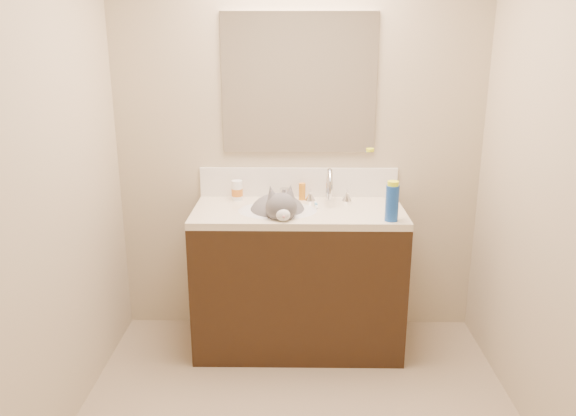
{
  "coord_description": "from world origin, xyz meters",
  "views": [
    {
      "loc": [
        -0.02,
        -2.09,
        1.78
      ],
      "look_at": [
        -0.06,
        0.92,
        0.88
      ],
      "focal_mm": 35.0,
      "sensor_mm": 36.0,
      "label": 1
    }
  ],
  "objects_px": {
    "silver_jar": "(285,194)",
    "cat": "(279,214)",
    "vanity_cabinet": "(298,281)",
    "spray_can": "(392,203)",
    "basin": "(278,222)",
    "faucet": "(329,188)",
    "amber_bottle": "(302,191)",
    "pill_bottle": "(237,190)"
  },
  "relations": [
    {
      "from": "cat",
      "to": "basin",
      "type": "bearing_deg",
      "value": 139.69
    },
    {
      "from": "cat",
      "to": "amber_bottle",
      "type": "distance_m",
      "value": 0.27
    },
    {
      "from": "faucet",
      "to": "amber_bottle",
      "type": "bearing_deg",
      "value": 160.33
    },
    {
      "from": "faucet",
      "to": "pill_bottle",
      "type": "height_order",
      "value": "faucet"
    },
    {
      "from": "faucet",
      "to": "spray_can",
      "type": "bearing_deg",
      "value": -47.88
    },
    {
      "from": "silver_jar",
      "to": "cat",
      "type": "bearing_deg",
      "value": -97.04
    },
    {
      "from": "cat",
      "to": "silver_jar",
      "type": "xyz_separation_m",
      "value": [
        0.03,
        0.24,
        0.05
      ]
    },
    {
      "from": "vanity_cabinet",
      "to": "faucet",
      "type": "bearing_deg",
      "value": 37.29
    },
    {
      "from": "faucet",
      "to": "silver_jar",
      "type": "height_order",
      "value": "faucet"
    },
    {
      "from": "basin",
      "to": "silver_jar",
      "type": "distance_m",
      "value": 0.26
    },
    {
      "from": "silver_jar",
      "to": "spray_can",
      "type": "bearing_deg",
      "value": -35.46
    },
    {
      "from": "faucet",
      "to": "cat",
      "type": "distance_m",
      "value": 0.36
    },
    {
      "from": "faucet",
      "to": "pill_bottle",
      "type": "relative_size",
      "value": 2.36
    },
    {
      "from": "basin",
      "to": "vanity_cabinet",
      "type": "bearing_deg",
      "value": 14.04
    },
    {
      "from": "basin",
      "to": "amber_bottle",
      "type": "bearing_deg",
      "value": 57.65
    },
    {
      "from": "vanity_cabinet",
      "to": "pill_bottle",
      "type": "relative_size",
      "value": 10.09
    },
    {
      "from": "silver_jar",
      "to": "spray_can",
      "type": "relative_size",
      "value": 0.35
    },
    {
      "from": "basin",
      "to": "faucet",
      "type": "bearing_deg",
      "value": 29.12
    },
    {
      "from": "pill_bottle",
      "to": "amber_bottle",
      "type": "relative_size",
      "value": 1.17
    },
    {
      "from": "pill_bottle",
      "to": "silver_jar",
      "type": "bearing_deg",
      "value": 3.79
    },
    {
      "from": "spray_can",
      "to": "amber_bottle",
      "type": "bearing_deg",
      "value": 139.5
    },
    {
      "from": "faucet",
      "to": "spray_can",
      "type": "relative_size",
      "value": 1.45
    },
    {
      "from": "silver_jar",
      "to": "amber_bottle",
      "type": "xyz_separation_m",
      "value": [
        0.11,
        -0.01,
        0.02
      ]
    },
    {
      "from": "amber_bottle",
      "to": "pill_bottle",
      "type": "bearing_deg",
      "value": -178.54
    },
    {
      "from": "silver_jar",
      "to": "vanity_cabinet",
      "type": "bearing_deg",
      "value": -67.37
    },
    {
      "from": "basin",
      "to": "silver_jar",
      "type": "bearing_deg",
      "value": 81.3
    },
    {
      "from": "cat",
      "to": "spray_can",
      "type": "bearing_deg",
      "value": -25.29
    },
    {
      "from": "vanity_cabinet",
      "to": "cat",
      "type": "distance_m",
      "value": 0.45
    },
    {
      "from": "vanity_cabinet",
      "to": "spray_can",
      "type": "height_order",
      "value": "spray_can"
    },
    {
      "from": "vanity_cabinet",
      "to": "amber_bottle",
      "type": "distance_m",
      "value": 0.54
    },
    {
      "from": "faucet",
      "to": "silver_jar",
      "type": "relative_size",
      "value": 4.17
    },
    {
      "from": "faucet",
      "to": "cat",
      "type": "xyz_separation_m",
      "value": [
        -0.29,
        -0.17,
        -0.1
      ]
    },
    {
      "from": "vanity_cabinet",
      "to": "spray_can",
      "type": "relative_size",
      "value": 6.23
    },
    {
      "from": "vanity_cabinet",
      "to": "basin",
      "type": "relative_size",
      "value": 2.67
    },
    {
      "from": "amber_bottle",
      "to": "cat",
      "type": "bearing_deg",
      "value": -120.74
    },
    {
      "from": "basin",
      "to": "spray_can",
      "type": "xyz_separation_m",
      "value": [
        0.61,
        -0.18,
        0.17
      ]
    },
    {
      "from": "amber_bottle",
      "to": "spray_can",
      "type": "xyz_separation_m",
      "value": [
        0.47,
        -0.4,
        0.05
      ]
    },
    {
      "from": "basin",
      "to": "faucet",
      "type": "relative_size",
      "value": 1.61
    },
    {
      "from": "basin",
      "to": "cat",
      "type": "relative_size",
      "value": 0.94
    },
    {
      "from": "silver_jar",
      "to": "basin",
      "type": "bearing_deg",
      "value": -98.7
    },
    {
      "from": "faucet",
      "to": "amber_bottle",
      "type": "height_order",
      "value": "faucet"
    },
    {
      "from": "silver_jar",
      "to": "spray_can",
      "type": "distance_m",
      "value": 0.71
    }
  ]
}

